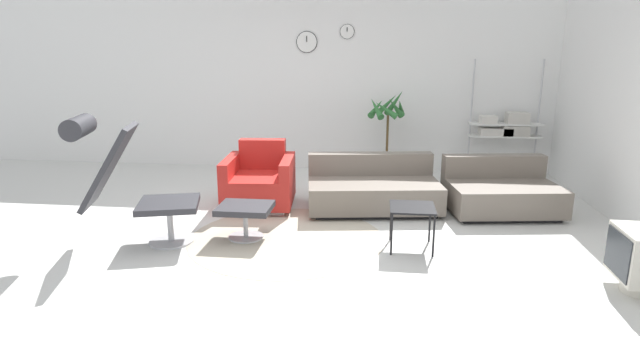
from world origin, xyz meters
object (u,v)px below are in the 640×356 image
object	(u,v)px
armchair_red	(260,183)
couch_second	(500,193)
potted_plant	(387,134)
side_table	(412,211)
shelf_unit	(506,126)
ottoman	(245,213)
couch_low	(373,190)
lounge_chair	(123,172)

from	to	relation	value
armchair_red	couch_second	distance (m)	2.91
couch_second	potted_plant	size ratio (longest dim) A/B	1.01
couch_second	side_table	world-z (taller)	couch_second
shelf_unit	ottoman	bearing A→B (deg)	-136.87
couch_second	shelf_unit	distance (m)	1.94
armchair_red	potted_plant	bearing A→B (deg)	-138.65
ottoman	couch_low	size ratio (longest dim) A/B	0.32
armchair_red	potted_plant	distance (m)	2.30
lounge_chair	couch_second	xyz separation A→B (m)	(3.90, 1.53, -0.51)
side_table	potted_plant	world-z (taller)	potted_plant
lounge_chair	armchair_red	xyz separation A→B (m)	(0.99, 1.44, -0.46)
ottoman	armchair_red	world-z (taller)	armchair_red
potted_plant	shelf_unit	xyz separation A→B (m)	(1.77, 0.26, 0.11)
lounge_chair	shelf_unit	world-z (taller)	shelf_unit
armchair_red	side_table	size ratio (longest dim) A/B	2.22
armchair_red	shelf_unit	world-z (taller)	shelf_unit
ottoman	lounge_chair	bearing A→B (deg)	-163.97
couch_low	side_table	size ratio (longest dim) A/B	3.90
lounge_chair	ottoman	xyz separation A→B (m)	(1.10, 0.32, -0.48)
couch_low	potted_plant	bearing A→B (deg)	-104.65
couch_second	potted_plant	xyz separation A→B (m)	(-1.34, 1.54, 0.43)
side_table	potted_plant	size ratio (longest dim) A/B	0.32
lounge_chair	potted_plant	world-z (taller)	potted_plant
side_table	ottoman	bearing A→B (deg)	177.30
side_table	potted_plant	distance (m)	2.86
side_table	shelf_unit	distance (m)	3.49
armchair_red	couch_second	world-z (taller)	armchair_red
ottoman	shelf_unit	distance (m)	4.45
couch_second	potted_plant	distance (m)	2.09
lounge_chair	couch_low	xyz separation A→B (m)	(2.38, 1.48, -0.51)
lounge_chair	potted_plant	xyz separation A→B (m)	(2.56, 3.08, -0.08)
couch_second	side_table	size ratio (longest dim) A/B	3.18
lounge_chair	potted_plant	size ratio (longest dim) A/B	0.96
couch_low	side_table	distance (m)	1.31
couch_second	potted_plant	bearing A→B (deg)	-57.36
lounge_chair	potted_plant	bearing A→B (deg)	124.25
ottoman	potted_plant	size ratio (longest dim) A/B	0.40
ottoman	side_table	world-z (taller)	side_table
couch_low	side_table	xyz separation A→B (m)	(0.40, -1.24, 0.15)
armchair_red	side_table	distance (m)	2.15
armchair_red	side_table	xyz separation A→B (m)	(1.79, -1.20, 0.09)
lounge_chair	armchair_red	world-z (taller)	lounge_chair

